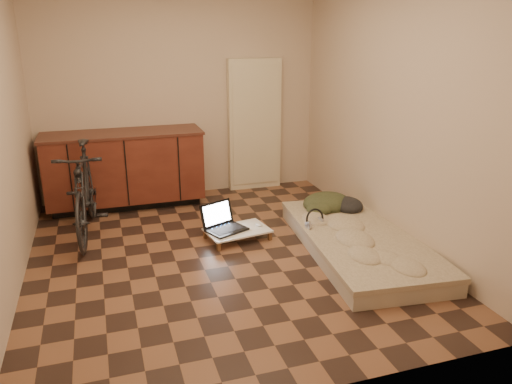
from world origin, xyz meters
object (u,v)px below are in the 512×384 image
object	(u,v)px
laptop	(223,224)
futon	(359,242)
lap_desk	(237,231)
bicycle	(84,186)

from	to	relation	value
laptop	futon	bearing A→B (deg)	-53.31
futon	lap_desk	xyz separation A→B (m)	(-1.05, 0.63, 0.00)
bicycle	futon	world-z (taller)	bicycle
bicycle	lap_desk	world-z (taller)	bicycle
futon	laptop	distance (m)	1.37
futon	laptop	xyz separation A→B (m)	(-1.18, 0.68, 0.07)
bicycle	laptop	distance (m)	1.48
futon	lap_desk	bearing A→B (deg)	154.72
bicycle	lap_desk	xyz separation A→B (m)	(1.45, -0.61, -0.44)
bicycle	laptop	world-z (taller)	bicycle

